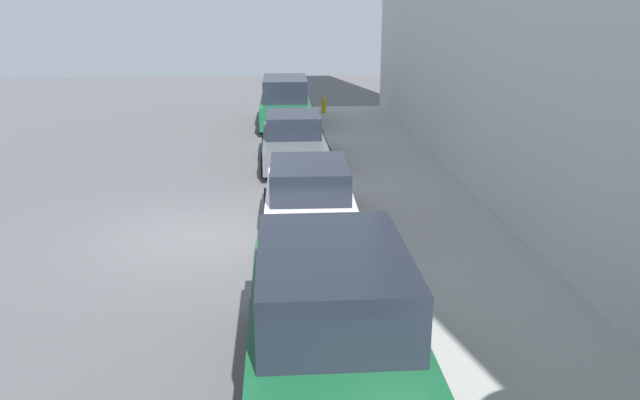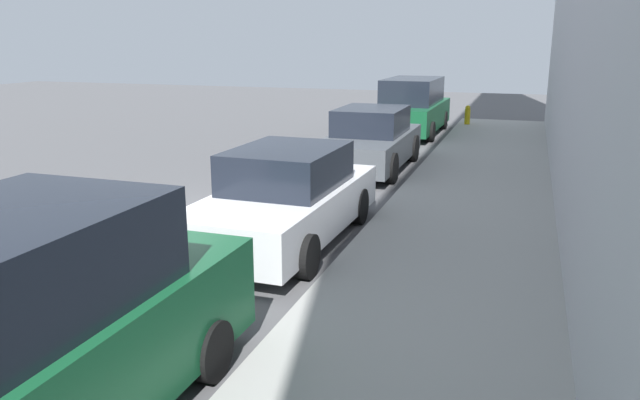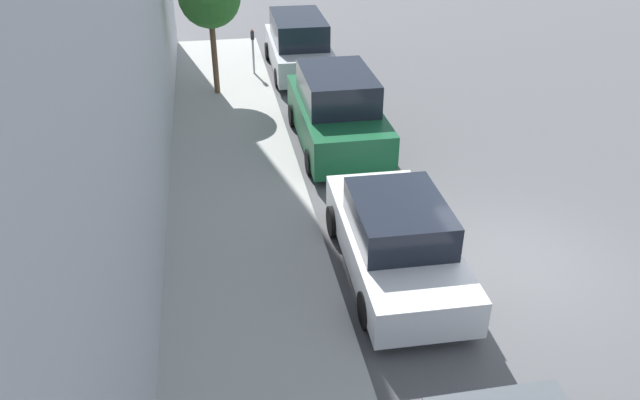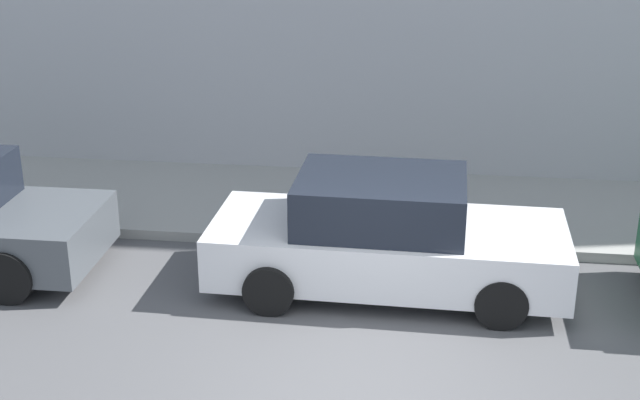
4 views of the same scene
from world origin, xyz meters
name	(u,v)px [view 3 (image 3 of 4)]	position (x,y,z in m)	size (l,w,h in m)	color
ground_plane	(514,261)	(0.00, 0.00, 0.00)	(60.00, 60.00, 0.00)	#515154
sidewalk	(251,286)	(5.04, 0.00, 0.07)	(3.07, 32.00, 0.15)	#9E9E99
parked_minivan_nearest	(299,45)	(2.35, -12.03, 0.92)	(2.02, 4.93, 1.90)	#B7BABF
parked_suv_second	(337,112)	(2.30, -5.78, 0.93)	(2.08, 4.82, 1.98)	#14512D
parked_sedan_third	(396,239)	(2.37, -0.09, 0.73)	(1.92, 4.54, 1.54)	silver
parking_meter_near	(253,47)	(3.95, -11.60, 1.06)	(0.11, 0.15, 1.49)	#ADADB2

